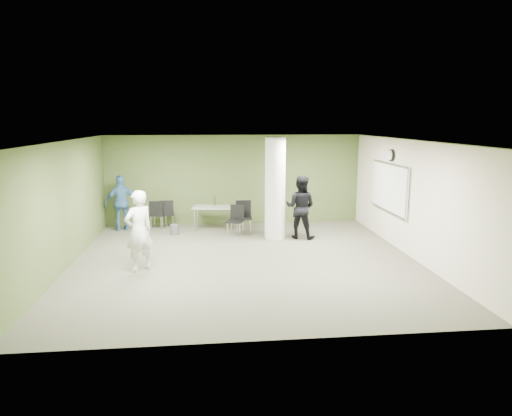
{
  "coord_description": "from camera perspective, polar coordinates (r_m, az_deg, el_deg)",
  "views": [
    {
      "loc": [
        -0.83,
        -10.28,
        3.25
      ],
      "look_at": [
        0.37,
        1.0,
        1.06
      ],
      "focal_mm": 32.0,
      "sensor_mm": 36.0,
      "label": 1
    }
  ],
  "objects": [
    {
      "name": "chair_table_right",
      "position": [
        13.34,
        -1.56,
        -0.77
      ],
      "size": [
        0.49,
        0.49,
        0.94
      ],
      "rotation": [
        0.0,
        0.0,
        -0.04
      ],
      "color": "black",
      "rests_on": "floor"
    },
    {
      "name": "floor",
      "position": [
        10.81,
        -1.39,
        -6.57
      ],
      "size": [
        8.0,
        8.0,
        0.0
      ],
      "primitive_type": "plane",
      "color": "#565544",
      "rests_on": "ground"
    },
    {
      "name": "man_blue",
      "position": [
        14.13,
        -16.44,
        0.61
      ],
      "size": [
        1.05,
        0.68,
        1.66
      ],
      "primitive_type": "imported",
      "rotation": [
        0.0,
        0.0,
        3.45
      ],
      "color": "teal",
      "rests_on": "floor"
    },
    {
      "name": "chair_back_left",
      "position": [
        14.14,
        -11.1,
        -0.46
      ],
      "size": [
        0.46,
        0.46,
        0.87
      ],
      "rotation": [
        0.0,
        0.0,
        3.2
      ],
      "color": "black",
      "rests_on": "floor"
    },
    {
      "name": "whiteboard",
      "position": [
        12.55,
        16.28,
        2.47
      ],
      "size": [
        0.05,
        2.3,
        1.3
      ],
      "color": "silver",
      "rests_on": "wall_right_cream"
    },
    {
      "name": "ceiling",
      "position": [
        10.32,
        -1.46,
        8.43
      ],
      "size": [
        8.0,
        8.0,
        0.0
      ],
      "primitive_type": "plane",
      "rotation": [
        3.14,
        0.0,
        0.0
      ],
      "color": "white",
      "rests_on": "wall_back"
    },
    {
      "name": "wall_back",
      "position": [
        14.42,
        -2.71,
        3.55
      ],
      "size": [
        8.0,
        2.8,
        0.02
      ],
      "primitive_type": "cube",
      "rotation": [
        1.57,
        0.0,
        0.0
      ],
      "color": "#4C602D",
      "rests_on": "floor"
    },
    {
      "name": "chair_table_left",
      "position": [
        13.06,
        -2.5,
        -1.23
      ],
      "size": [
        0.55,
        0.55,
        0.86
      ],
      "rotation": [
        0.0,
        0.0,
        -0.36
      ],
      "color": "black",
      "rests_on": "floor"
    },
    {
      "name": "folding_table",
      "position": [
        13.72,
        -4.74,
        -0.0
      ],
      "size": [
        1.57,
        0.87,
        0.96
      ],
      "rotation": [
        0.0,
        0.0,
        -0.15
      ],
      "color": "gray",
      "rests_on": "floor"
    },
    {
      "name": "wall_clock",
      "position": [
        12.46,
        16.5,
        6.34
      ],
      "size": [
        0.06,
        0.32,
        0.32
      ],
      "color": "black",
      "rests_on": "wall_right_cream"
    },
    {
      "name": "chair_back_right",
      "position": [
        14.09,
        -12.22,
        -0.55
      ],
      "size": [
        0.51,
        0.51,
        0.87
      ],
      "rotation": [
        0.0,
        0.0,
        2.95
      ],
      "color": "black",
      "rests_on": "floor"
    },
    {
      "name": "column",
      "position": [
        12.55,
        2.4,
        2.44
      ],
      "size": [
        0.56,
        0.56,
        2.8
      ],
      "primitive_type": "cylinder",
      "color": "silver",
      "rests_on": "floor"
    },
    {
      "name": "woman_white",
      "position": [
        10.19,
        -14.43,
        -2.8
      ],
      "size": [
        0.78,
        0.74,
        1.79
      ],
      "primitive_type": "imported",
      "rotation": [
        0.0,
        0.0,
        3.82
      ],
      "color": "white",
      "rests_on": "floor"
    },
    {
      "name": "wall_left",
      "position": [
        10.92,
        -22.84,
        0.3
      ],
      "size": [
        0.02,
        8.0,
        2.8
      ],
      "primitive_type": "cube",
      "color": "#4C602D",
      "rests_on": "floor"
    },
    {
      "name": "wastebasket",
      "position": [
        13.37,
        -10.16,
        -2.67
      ],
      "size": [
        0.25,
        0.25,
        0.29
      ],
      "primitive_type": "cylinder",
      "color": "#4C4C4C",
      "rests_on": "floor"
    },
    {
      "name": "wall_right_cream",
      "position": [
        11.51,
        18.86,
        1.08
      ],
      "size": [
        0.02,
        8.0,
        2.8
      ],
      "primitive_type": "cube",
      "color": "beige",
      "rests_on": "floor"
    },
    {
      "name": "man_black",
      "position": [
        12.7,
        5.57,
        0.11
      ],
      "size": [
        1.05,
        0.96,
        1.75
      ],
      "primitive_type": "imported",
      "rotation": [
        0.0,
        0.0,
        2.7
      ],
      "color": "black",
      "rests_on": "floor"
    }
  ]
}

